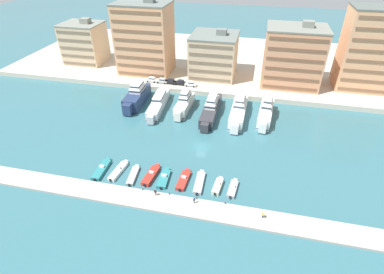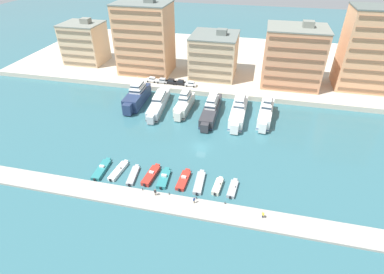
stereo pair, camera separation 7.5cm
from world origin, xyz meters
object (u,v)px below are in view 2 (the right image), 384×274
object	(u,v)px
motorboat_red_center_left	(151,175)
car_white_center	(191,84)
pedestrian_mid_deck	(263,214)
motorboat_grey_mid_right	(199,182)
motorboat_cream_right	(218,186)
yacht_ivory_mid_left	(184,104)
car_black_mid_left	(171,81)
pedestrian_near_edge	(155,192)
yacht_silver_left	(159,103)
yacht_white_center	(239,110)
yacht_navy_far_left	(137,96)
yacht_white_center_right	(266,112)
motorboat_white_left	(119,171)
yacht_charcoal_center_left	(211,109)
motorboat_teal_center	(164,178)
motorboat_grey_far_right	(233,188)
motorboat_teal_far_left	(102,169)
pedestrian_far_side	(194,200)
motorboat_red_center_right	(184,180)
motorboat_grey_mid_left	(133,175)
car_silver_left	(162,81)
car_white_far_left	(152,79)
car_black_center_left	(181,82)

from	to	relation	value
motorboat_red_center_left	car_white_center	world-z (taller)	car_white_center
car_white_center	pedestrian_mid_deck	xyz separation A→B (m)	(27.44, -55.13, -1.21)
motorboat_grey_mid_right	car_white_center	xyz separation A→B (m)	(-13.08, 47.74, 2.32)
motorboat_cream_right	pedestrian_mid_deck	xyz separation A→B (m)	(10.07, -6.95, 0.96)
yacht_ivory_mid_left	car_black_mid_left	world-z (taller)	yacht_ivory_mid_left
motorboat_grey_mid_right	pedestrian_mid_deck	bearing A→B (deg)	-27.24
pedestrian_near_edge	yacht_silver_left	bearing A→B (deg)	107.11
yacht_white_center	yacht_ivory_mid_left	bearing A→B (deg)	179.68
car_white_center	yacht_ivory_mid_left	bearing A→B (deg)	-84.92
yacht_navy_far_left	motorboat_red_center_left	xyz separation A→B (m)	(16.95, -34.40, -2.02)
yacht_white_center_right	pedestrian_mid_deck	distance (m)	40.56
motorboat_white_left	motorboat_grey_mid_right	distance (m)	19.72
yacht_charcoal_center_left	motorboat_white_left	bearing A→B (deg)	-117.53
motorboat_teal_center	yacht_white_center	bearing A→B (deg)	67.36
motorboat_grey_far_right	yacht_white_center	bearing A→B (deg)	93.43
motorboat_teal_far_left	pedestrian_far_side	world-z (taller)	pedestrian_far_side
motorboat_red_center_right	car_white_center	world-z (taller)	car_white_center
motorboat_grey_mid_left	pedestrian_far_side	size ratio (longest dim) A/B	4.55
motorboat_white_left	car_silver_left	size ratio (longest dim) A/B	1.89
motorboat_teal_center	pedestrian_far_side	distance (m)	10.54
motorboat_red_center_left	motorboat_cream_right	distance (m)	15.81
yacht_charcoal_center_left	motorboat_grey_far_right	distance (m)	33.92
motorboat_grey_mid_right	car_silver_left	distance (m)	53.85
car_white_far_left	pedestrian_far_side	bearing A→B (deg)	-62.69
motorboat_teal_far_left	car_white_far_left	xyz separation A→B (m)	(-4.21, 49.10, 2.29)
yacht_charcoal_center_left	car_black_center_left	xyz separation A→B (m)	(-14.12, 16.21, 0.68)
yacht_ivory_mid_left	motorboat_cream_right	xyz separation A→B (m)	(16.07, -33.53, -1.73)
yacht_ivory_mid_left	motorboat_teal_far_left	size ratio (longest dim) A/B	1.93
motorboat_teal_far_left	motorboat_grey_far_right	distance (m)	31.57
yacht_white_center	car_black_mid_left	bearing A→B (deg)	150.05
motorboat_teal_far_left	car_black_mid_left	xyz separation A→B (m)	(3.30, 48.89, 2.29)
motorboat_red_center_left	motorboat_red_center_right	size ratio (longest dim) A/B	1.04
motorboat_white_left	pedestrian_far_side	bearing A→B (deg)	-17.33
motorboat_grey_far_right	pedestrian_mid_deck	world-z (taller)	pedestrian_mid_deck
motorboat_red_center_right	motorboat_cream_right	bearing A→B (deg)	-2.82
car_black_mid_left	yacht_white_center	bearing A→B (deg)	-29.95
motorboat_red_center_left	motorboat_grey_far_right	distance (m)	19.18
yacht_charcoal_center_left	motorboat_grey_far_right	world-z (taller)	yacht_charcoal_center_left
yacht_white_center_right	motorboat_grey_mid_left	xyz separation A→B (m)	(-29.60, -34.19, -2.11)
yacht_white_center_right	yacht_charcoal_center_left	bearing A→B (deg)	-175.73
motorboat_teal_center	motorboat_grey_mid_right	xyz separation A→B (m)	(8.30, 0.50, -0.02)
yacht_white_center	pedestrian_mid_deck	world-z (taller)	yacht_white_center
yacht_silver_left	car_white_far_left	xyz separation A→B (m)	(-7.82, 16.01, 0.94)
motorboat_white_left	motorboat_grey_far_right	xyz separation A→B (m)	(27.38, 0.05, -0.04)
motorboat_red_center_right	motorboat_grey_far_right	xyz separation A→B (m)	(11.39, -0.25, -0.04)
pedestrian_far_side	motorboat_grey_far_right	bearing A→B (deg)	40.23
yacht_navy_far_left	motorboat_grey_far_right	world-z (taller)	yacht_navy_far_left
yacht_ivory_mid_left	car_black_center_left	distance (m)	15.92
yacht_charcoal_center_left	car_black_center_left	size ratio (longest dim) A/B	5.19
yacht_charcoal_center_left	motorboat_grey_mid_right	world-z (taller)	yacht_charcoal_center_left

